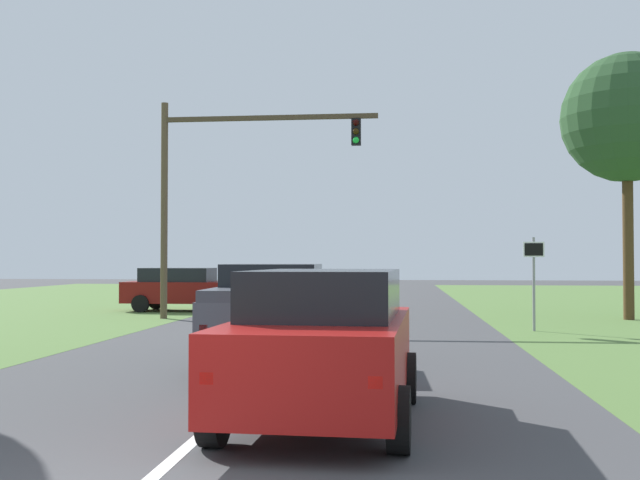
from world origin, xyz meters
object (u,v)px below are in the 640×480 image
(traffic_light, at_px, (220,175))
(oak_tree_right, at_px, (627,119))
(keep_moving_sign, at_px, (534,271))
(red_suv_near, at_px, (324,341))
(crossing_suv_far, at_px, (182,288))
(pickup_truck_lead, at_px, (274,312))

(traffic_light, bearing_deg, oak_tree_right, 4.82)
(keep_moving_sign, height_order, oak_tree_right, oak_tree_right)
(red_suv_near, distance_m, crossing_suv_far, 21.19)
(oak_tree_right, bearing_deg, crossing_suv_far, 170.91)
(traffic_light, bearing_deg, keep_moving_sign, -18.49)
(crossing_suv_far, bearing_deg, traffic_light, -57.15)
(keep_moving_sign, distance_m, crossing_suv_far, 14.45)
(keep_moving_sign, distance_m, oak_tree_right, 7.96)
(traffic_light, xyz_separation_m, oak_tree_right, (14.01, 1.18, 1.91))
(red_suv_near, height_order, traffic_light, traffic_light)
(oak_tree_right, bearing_deg, traffic_light, -175.18)
(pickup_truck_lead, height_order, keep_moving_sign, keep_moving_sign)
(keep_moving_sign, height_order, crossing_suv_far, keep_moving_sign)
(pickup_truck_lead, relative_size, keep_moving_sign, 2.06)
(traffic_light, xyz_separation_m, keep_moving_sign, (10.05, -3.36, -3.29))
(pickup_truck_lead, distance_m, crossing_suv_far, 15.74)
(crossing_suv_far, bearing_deg, red_suv_near, -68.64)
(pickup_truck_lead, relative_size, traffic_light, 0.73)
(keep_moving_sign, bearing_deg, red_suv_near, -110.91)
(crossing_suv_far, bearing_deg, keep_moving_sign, -29.83)
(traffic_light, relative_size, keep_moving_sign, 2.82)
(pickup_truck_lead, height_order, crossing_suv_far, pickup_truck_lead)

